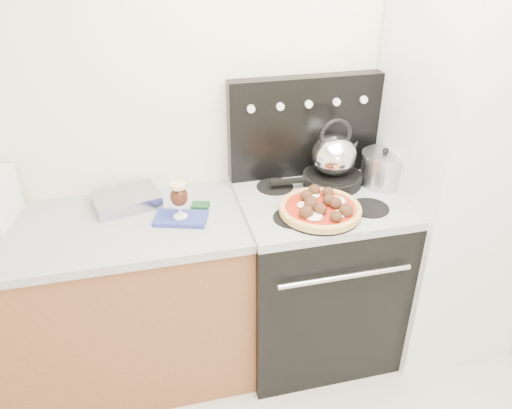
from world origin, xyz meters
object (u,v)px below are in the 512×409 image
object	(u,v)px
fridge	(456,178)
skillet	(332,179)
tea_kettle	(334,152)
stock_pot	(383,169)
stove_body	(314,278)
oven_mitt	(181,219)
beer_glass	(179,200)
base_cabinet	(94,311)
pizza_pan	(320,213)
pizza	(320,207)

from	to	relation	value
fridge	skillet	xyz separation A→B (m)	(-0.60, 0.14, -0.00)
tea_kettle	stock_pot	world-z (taller)	tea_kettle
stove_body	stock_pot	world-z (taller)	stock_pot
oven_mitt	beer_glass	world-z (taller)	beer_glass
base_cabinet	tea_kettle	world-z (taller)	tea_kettle
pizza_pan	base_cabinet	bearing A→B (deg)	170.73
base_cabinet	skillet	bearing A→B (deg)	4.44
oven_mitt	tea_kettle	xyz separation A→B (m)	(0.76, 0.14, 0.18)
fridge	beer_glass	xyz separation A→B (m)	(-1.36, 0.01, 0.05)
base_cabinet	pizza_pan	bearing A→B (deg)	-9.27
base_cabinet	stove_body	bearing A→B (deg)	-1.30
fridge	tea_kettle	size ratio (longest dim) A/B	7.94
beer_glass	pizza_pan	size ratio (longest dim) A/B	0.47
stove_body	fridge	world-z (taller)	fridge
stove_body	tea_kettle	world-z (taller)	tea_kettle
stove_body	tea_kettle	xyz separation A→B (m)	(0.10, 0.12, 0.65)
pizza	tea_kettle	world-z (taller)	tea_kettle
stove_body	tea_kettle	size ratio (longest dim) A/B	3.68
stove_body	pizza	size ratio (longest dim) A/B	2.43
tea_kettle	stock_pot	bearing A→B (deg)	-27.06
pizza_pan	fridge	bearing A→B (deg)	9.11
fridge	base_cabinet	bearing A→B (deg)	178.41
stock_pot	beer_glass	bearing A→B (deg)	-175.47
pizza_pan	tea_kettle	world-z (taller)	tea_kettle
stock_pot	fridge	bearing A→B (deg)	-13.42
stove_body	base_cabinet	bearing A→B (deg)	178.70
stove_body	fridge	xyz separation A→B (m)	(0.70, -0.03, 0.51)
fridge	oven_mitt	size ratio (longest dim) A/B	8.28
beer_glass	stove_body	bearing A→B (deg)	1.63
fridge	skillet	size ratio (longest dim) A/B	6.56
stove_body	skillet	bearing A→B (deg)	49.08
fridge	tea_kettle	world-z (taller)	fridge
oven_mitt	pizza	bearing A→B (deg)	-11.93
stock_pot	stove_body	bearing A→B (deg)	-169.94
pizza	skillet	distance (m)	0.31
pizza	pizza_pan	bearing A→B (deg)	0.00
pizza	skillet	bearing A→B (deg)	59.11
tea_kettle	stock_pot	xyz separation A→B (m)	(0.24, -0.06, -0.09)
base_cabinet	beer_glass	world-z (taller)	beer_glass
beer_glass	stock_pot	bearing A→B (deg)	4.53
stove_body	fridge	bearing A→B (deg)	-2.05
base_cabinet	pizza	xyz separation A→B (m)	(1.05, -0.17, 0.53)
beer_glass	tea_kettle	world-z (taller)	tea_kettle
tea_kettle	beer_glass	bearing A→B (deg)	176.92
fridge	pizza	distance (m)	0.77
skillet	tea_kettle	size ratio (longest dim) A/B	1.21
stove_body	oven_mitt	xyz separation A→B (m)	(-0.66, -0.02, 0.47)
pizza_pan	pizza	size ratio (longest dim) A/B	0.99
beer_glass	pizza	xyz separation A→B (m)	(0.60, -0.13, -0.05)
base_cabinet	beer_glass	size ratio (longest dim) A/B	8.62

